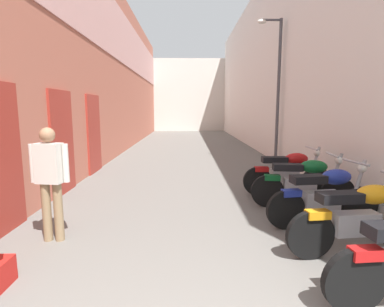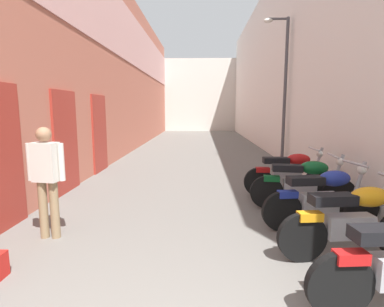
{
  "view_description": "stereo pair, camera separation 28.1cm",
  "coord_description": "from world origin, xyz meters",
  "px_view_note": "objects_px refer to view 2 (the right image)",
  "views": [
    {
      "loc": [
        -0.19,
        -0.82,
        1.81
      ],
      "look_at": [
        -0.09,
        5.18,
        0.92
      ],
      "focal_mm": 28.16,
      "sensor_mm": 36.0,
      "label": 1
    },
    {
      "loc": [
        0.09,
        -0.82,
        1.81
      ],
      "look_at": [
        -0.09,
        5.18,
        0.92
      ],
      "focal_mm": 28.16,
      "sensor_mm": 36.0,
      "label": 2
    }
  ],
  "objects_px": {
    "motorcycle_fourth": "(303,183)",
    "pedestrian_mid_alley": "(46,174)",
    "motorcycle_second": "(354,220)",
    "motorcycle_fifth": "(289,173)",
    "motorcycle_third": "(323,197)",
    "street_lamp": "(282,81)"
  },
  "relations": [
    {
      "from": "motorcycle_fourth",
      "to": "pedestrian_mid_alley",
      "type": "relative_size",
      "value": 1.18
    },
    {
      "from": "motorcycle_second",
      "to": "motorcycle_fourth",
      "type": "bearing_deg",
      "value": 90.0
    },
    {
      "from": "motorcycle_second",
      "to": "motorcycle_fourth",
      "type": "distance_m",
      "value": 1.82
    },
    {
      "from": "motorcycle_fourth",
      "to": "street_lamp",
      "type": "relative_size",
      "value": 0.4
    },
    {
      "from": "motorcycle_third",
      "to": "motorcycle_fifth",
      "type": "relative_size",
      "value": 1.0
    },
    {
      "from": "motorcycle_third",
      "to": "pedestrian_mid_alley",
      "type": "xyz_separation_m",
      "value": [
        -3.97,
        -0.44,
        0.42
      ]
    },
    {
      "from": "motorcycle_second",
      "to": "motorcycle_fifth",
      "type": "height_order",
      "value": "same"
    },
    {
      "from": "motorcycle_third",
      "to": "street_lamp",
      "type": "xyz_separation_m",
      "value": [
        0.7,
        5.26,
        2.17
      ]
    },
    {
      "from": "motorcycle_fifth",
      "to": "pedestrian_mid_alley",
      "type": "height_order",
      "value": "pedestrian_mid_alley"
    },
    {
      "from": "motorcycle_second",
      "to": "motorcycle_fifth",
      "type": "bearing_deg",
      "value": 90.0
    },
    {
      "from": "motorcycle_fourth",
      "to": "motorcycle_third",
      "type": "bearing_deg",
      "value": -90.0
    },
    {
      "from": "street_lamp",
      "to": "motorcycle_second",
      "type": "bearing_deg",
      "value": -96.42
    },
    {
      "from": "motorcycle_fifth",
      "to": "pedestrian_mid_alley",
      "type": "relative_size",
      "value": 1.18
    },
    {
      "from": "motorcycle_third",
      "to": "motorcycle_second",
      "type": "bearing_deg",
      "value": -90.0
    },
    {
      "from": "motorcycle_fifth",
      "to": "pedestrian_mid_alley",
      "type": "xyz_separation_m",
      "value": [
        -3.97,
        -2.16,
        0.42
      ]
    },
    {
      "from": "motorcycle_second",
      "to": "motorcycle_third",
      "type": "bearing_deg",
      "value": 90.0
    },
    {
      "from": "motorcycle_fifth",
      "to": "street_lamp",
      "type": "distance_m",
      "value": 4.21
    },
    {
      "from": "motorcycle_fourth",
      "to": "street_lamp",
      "type": "distance_m",
      "value": 4.94
    },
    {
      "from": "motorcycle_second",
      "to": "street_lamp",
      "type": "height_order",
      "value": "street_lamp"
    },
    {
      "from": "motorcycle_third",
      "to": "street_lamp",
      "type": "relative_size",
      "value": 0.4
    },
    {
      "from": "motorcycle_second",
      "to": "pedestrian_mid_alley",
      "type": "relative_size",
      "value": 1.18
    },
    {
      "from": "motorcycle_second",
      "to": "pedestrian_mid_alley",
      "type": "distance_m",
      "value": 4.02
    }
  ]
}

